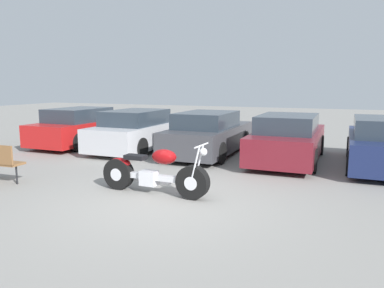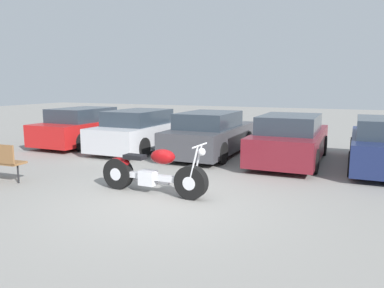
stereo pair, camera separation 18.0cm
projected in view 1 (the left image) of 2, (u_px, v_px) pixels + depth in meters
name	position (u px, v px, depth m)	size (l,w,h in m)	color
ground_plane	(164.00, 202.00, 7.03)	(60.00, 60.00, 0.00)	gray
motorcycle	(153.00, 173.00, 7.52)	(2.37, 0.62, 1.07)	black
parked_car_red	(82.00, 127.00, 13.68)	(1.79, 4.25, 1.35)	red
parked_car_silver	(139.00, 131.00, 12.60)	(1.79, 4.25, 1.35)	#BCBCC1
parked_car_dark_grey	(209.00, 134.00, 11.77)	(1.79, 4.25, 1.35)	#3D3D42
parked_car_maroon	(288.00, 139.00, 10.70)	(1.79, 4.25, 1.35)	maroon
parked_car_navy	(384.00, 145.00, 9.78)	(1.79, 4.25, 1.35)	#19234C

